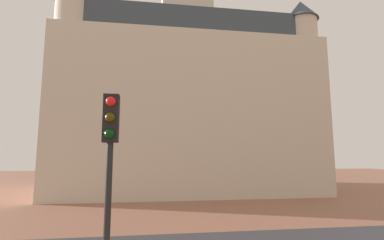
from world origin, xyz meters
TOP-DOWN VIEW (x-y plane):
  - ground_plane at (0.00, 10.00)m, footprint 120.00×120.00m
  - landmark_building at (2.11, 27.47)m, footprint 24.14×16.04m
  - traffic_light_pole at (-2.22, 3.09)m, footprint 0.28×0.34m

SIDE VIEW (x-z plane):
  - ground_plane at x=0.00m, z-range 0.00..0.00m
  - traffic_light_pole at x=-2.22m, z-range 0.91..5.50m
  - landmark_building at x=2.11m, z-range -8.14..26.92m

